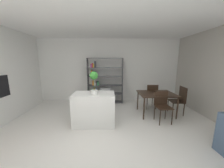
{
  "coord_description": "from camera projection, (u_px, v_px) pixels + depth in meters",
  "views": [
    {
      "loc": [
        0.22,
        -2.65,
        1.78
      ],
      "look_at": [
        0.32,
        1.01,
        1.1
      ],
      "focal_mm": 19.49,
      "sensor_mm": 36.0,
      "label": 1
    }
  ],
  "objects": [
    {
      "name": "ground_plane",
      "position": [
        100.0,
        136.0,
        2.93
      ],
      "size": [
        9.39,
        9.39,
        0.0
      ],
      "primitive_type": "plane",
      "color": "silver"
    },
    {
      "name": "ceiling_slab",
      "position": [
        97.0,
        10.0,
        2.42
      ],
      "size": [
        6.83,
        5.83,
        0.06
      ],
      "color": "white",
      "rests_on": "ground_plane"
    },
    {
      "name": "back_partition",
      "position": [
        104.0,
        70.0,
        5.51
      ],
      "size": [
        6.83,
        0.06,
        2.76
      ],
      "primitive_type": "cube",
      "color": "white",
      "rests_on": "ground_plane"
    },
    {
      "name": "kitchen_island",
      "position": [
        94.0,
        109.0,
        3.45
      ],
      "size": [
        1.14,
        0.66,
        0.91
      ],
      "primitive_type": "cube",
      "color": "white",
      "rests_on": "ground_plane"
    },
    {
      "name": "potted_plant_on_island",
      "position": [
        94.0,
        80.0,
        3.18
      ],
      "size": [
        0.22,
        0.22,
        0.62
      ],
      "color": "white",
      "rests_on": "kitchen_island"
    },
    {
      "name": "open_bookshelf",
      "position": [
        103.0,
        82.0,
        5.2
      ],
      "size": [
        1.49,
        0.35,
        1.92
      ],
      "color": "#4C4C51",
      "rests_on": "ground_plane"
    },
    {
      "name": "dining_table",
      "position": [
        156.0,
        95.0,
        4.07
      ],
      "size": [
        1.16,
        0.92,
        0.74
      ],
      "color": "black",
      "rests_on": "ground_plane"
    },
    {
      "name": "dining_chair_window_side",
      "position": [
        180.0,
        98.0,
        4.1
      ],
      "size": [
        0.45,
        0.48,
        0.95
      ],
      "rotation": [
        0.0,
        0.0,
        -1.65
      ],
      "color": "black",
      "rests_on": "ground_plane"
    },
    {
      "name": "dining_chair_far",
      "position": [
        151.0,
        94.0,
        4.56
      ],
      "size": [
        0.41,
        0.45,
        0.94
      ],
      "rotation": [
        0.0,
        0.0,
        3.15
      ],
      "color": "black",
      "rests_on": "ground_plane"
    },
    {
      "name": "dining_chair_near",
      "position": [
        162.0,
        104.0,
        3.61
      ],
      "size": [
        0.44,
        0.44,
        0.89
      ],
      "rotation": [
        0.0,
        0.0,
        0.06
      ],
      "color": "black",
      "rests_on": "ground_plane"
    }
  ]
}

